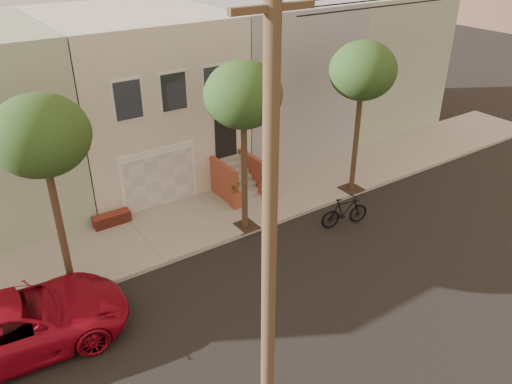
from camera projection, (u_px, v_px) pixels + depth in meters
ground at (286, 294)px, 16.02m from camera, size 90.00×90.00×0.00m
sidewalk at (203, 219)px, 19.89m from camera, size 40.00×3.70×0.15m
house_row at (135, 94)px, 22.48m from camera, size 33.10×11.70×7.00m
tree_left at (41, 137)px, 13.67m from camera, size 2.70×2.57×6.30m
tree_mid at (243, 96)px, 16.89m from camera, size 2.70×2.57×6.30m
tree_right at (363, 72)px, 19.62m from camera, size 2.70×2.57×6.30m
pickup_truck at (16, 325)px, 13.63m from camera, size 6.13×3.19×1.65m
motorcycle at (345, 212)px, 19.40m from camera, size 2.07×0.99×1.20m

